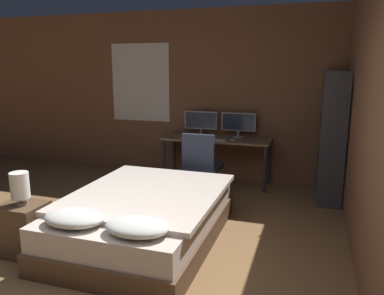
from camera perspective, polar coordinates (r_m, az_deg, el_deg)
wall_back at (r=6.09m, az=3.84°, el=7.89°), size 12.00×0.08×2.70m
wall_side_right at (r=3.72m, az=25.31°, el=3.96°), size 0.06×12.00×2.70m
bed at (r=4.03m, az=-7.33°, el=-10.53°), size 1.50×2.07×0.59m
nightstand at (r=4.08m, az=-24.20°, el=-11.26°), size 0.41×0.36×0.51m
bedside_lamp at (r=3.93m, az=-24.76°, el=-5.32°), size 0.17×0.17×0.32m
desk at (r=5.83m, az=3.72°, el=0.60°), size 1.68×0.56×0.72m
monitor_left at (r=6.03m, az=1.34°, el=4.00°), size 0.54×0.16×0.38m
monitor_right at (r=5.88m, az=7.10°, el=3.71°), size 0.54×0.16×0.38m
keyboard at (r=5.64m, az=3.29°, el=1.20°), size 0.40×0.13×0.02m
computer_mouse at (r=5.57m, az=6.18°, el=1.11°), size 0.07×0.05×0.04m
office_chair at (r=5.23m, az=1.45°, el=-3.64°), size 0.52×0.52×0.93m
bookshelf at (r=5.29m, az=20.65°, el=2.14°), size 0.32×0.77×1.75m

